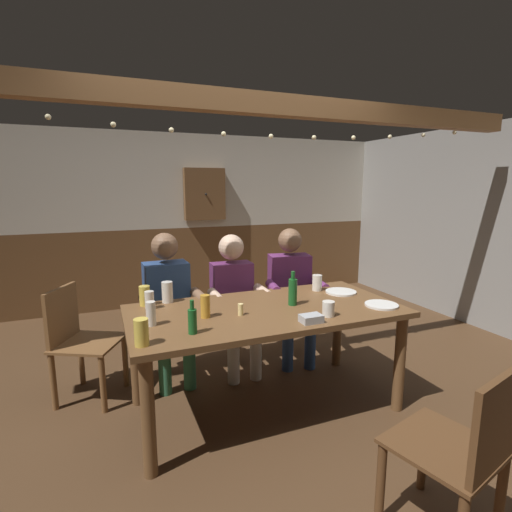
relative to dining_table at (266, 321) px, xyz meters
The scene contains 26 objects.
ground_plane 0.68m from the dining_table, 90.00° to the left, with size 7.10×7.10×0.00m, color #4C331E.
back_wall_upper 3.09m from the dining_table, 90.00° to the left, with size 5.91×0.12×1.26m, color beige.
back_wall_wainscot 2.92m from the dining_table, 90.00° to the left, with size 5.91×0.12×1.06m, color brown.
ceiling_beam 1.62m from the dining_table, 90.00° to the left, with size 5.32×0.14×0.16m, color brown.
dining_table is the anchor object (origin of this frame).
person_0 0.92m from the dining_table, 128.88° to the left, with size 0.51×0.54×1.25m.
person_1 0.70m from the dining_table, 90.19° to the left, with size 0.51×0.52×1.21m.
person_2 0.91m from the dining_table, 51.32° to the left, with size 0.56×0.58×1.24m.
chair_empty_near_right 1.45m from the dining_table, 152.48° to the left, with size 0.59×0.59×0.88m.
chair_empty_near_left 1.42m from the dining_table, 75.15° to the right, with size 0.54×0.54×0.88m.
table_candle 0.27m from the dining_table, 162.48° to the right, with size 0.04×0.04×0.08m, color #F9E08C.
condiment_caddy 0.42m from the dining_table, 67.10° to the right, with size 0.14×0.10×0.05m, color #B2B7BC.
plate_0 0.86m from the dining_table, 18.06° to the right, with size 0.24×0.24×0.01m, color white.
plate_1 0.76m from the dining_table, 11.19° to the left, with size 0.25×0.25×0.01m, color white.
bottle_0 0.68m from the dining_table, 155.22° to the right, with size 0.05×0.05×0.21m.
bottle_1 0.30m from the dining_table, ahead, with size 0.06×0.06×0.25m.
pint_glass_0 0.48m from the dining_table, behind, with size 0.06×0.06×0.15m, color gold.
pint_glass_1 0.47m from the dining_table, 43.18° to the right, with size 0.08×0.08×0.10m, color white.
pint_glass_2 0.97m from the dining_table, 159.13° to the right, with size 0.08×0.08×0.15m, color #E5C64C.
pint_glass_3 0.83m from the dining_table, behind, with size 0.06×0.06×0.16m, color white.
pint_glass_4 0.85m from the dining_table, 158.56° to the left, with size 0.07×0.07×0.13m, color white.
pint_glass_5 0.78m from the dining_table, 146.43° to the left, with size 0.08×0.08×0.16m, color white.
pint_glass_6 0.91m from the dining_table, 153.42° to the left, with size 0.08×0.08×0.15m, color #E5C64C.
pint_glass_7 0.68m from the dining_table, 25.80° to the left, with size 0.08×0.08×0.13m, color white.
wall_dart_cabinet 2.93m from the dining_table, 84.09° to the left, with size 0.56×0.15×0.70m.
string_lights 1.42m from the dining_table, 90.00° to the left, with size 4.18×0.04×0.15m.
Camera 1 is at (-1.06, -2.55, 1.64)m, focal length 27.14 mm.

